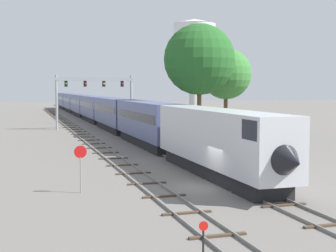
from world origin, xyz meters
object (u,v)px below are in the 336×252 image
Objects in this scene: passenger_train at (94,108)px; switch_stand at (203,246)px; water_tower at (194,38)px; stop_sign at (81,162)px; trackside_tree_mid at (226,74)px; signal_gantry at (95,90)px; trackside_tree_left at (199,59)px.

passenger_train is 75.76m from switch_stand.
water_tower is 8.32× the size of stop_sign.
stop_sign is 0.24× the size of trackside_tree_mid.
switch_stand is at bearing -77.39° from stop_sign.
switch_stand is 13.36m from stop_sign.
trackside_tree_mid is (14.73, -27.59, 5.68)m from passenger_train.
water_tower is at bearing 53.73° from signal_gantry.
stop_sign is (-7.75, -46.02, -4.17)m from signal_gantry.
signal_gantry is 46.86m from stop_sign.
passenger_train is 5.79× the size of water_tower.
signal_gantry reaches higher than switch_stand.
signal_gantry is at bearing 85.30° from switch_stand.
trackside_tree_left reaches higher than signal_gantry.
switch_stand is 0.51× the size of stop_sign.
passenger_train is at bearing -137.38° from water_tower.
passenger_train is 44.15m from water_tower.
water_tower is 65.94m from trackside_tree_left.
water_tower is 1.66× the size of trackside_tree_left.
switch_stand is (-37.25, -103.14, -18.54)m from water_tower.
trackside_tree_left is (10.60, -17.41, 3.85)m from signal_gantry.
stop_sign is at bearing -122.68° from trackside_tree_left.
passenger_train is at bearing 103.88° from trackside_tree_left.
trackside_tree_mid is (16.98, -11.19, 2.26)m from signal_gantry.
trackside_tree_mid is (24.73, 34.84, 6.43)m from stop_sign.
switch_stand is (-7.10, -75.40, -2.09)m from passenger_train.
stop_sign is 43.20m from trackside_tree_mid.
switch_stand is at bearing -109.86° from water_tower.
stop_sign is (-2.90, 12.97, 1.35)m from switch_stand.
water_tower is at bearing 70.51° from trackside_tree_left.
trackside_tree_left is (15.45, 41.58, 9.37)m from switch_stand.
switch_stand is 0.12× the size of trackside_tree_mid.
water_tower is 111.22m from switch_stand.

